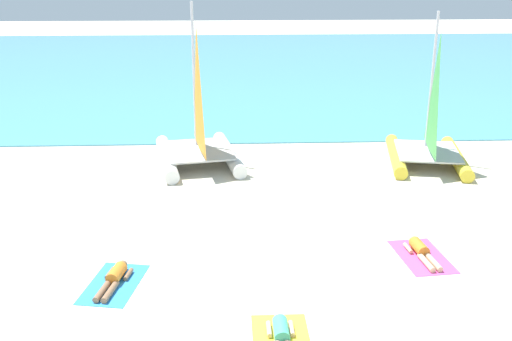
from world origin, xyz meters
name	(u,v)px	position (x,y,z in m)	size (l,w,h in m)	color
ground_plane	(250,161)	(0.00, 10.00, 0.00)	(120.00, 120.00, 0.00)	beige
ocean_water	(239,65)	(0.00, 32.22, 0.03)	(120.00, 40.00, 0.05)	#4C9EB7
sailboat_white	(198,141)	(-1.89, 9.83, 0.84)	(3.50, 4.77, 5.67)	white
sailboat_yellow	(428,143)	(6.36, 9.41, 0.80)	(3.32, 4.51, 5.35)	yellow
towel_leftmost	(114,284)	(-3.40, 1.29, 0.01)	(1.10, 1.90, 0.01)	#338CD8
sunbather_leftmost	(115,278)	(-3.39, 1.35, 0.13)	(0.67, 1.56, 0.30)	orange
sunbather_center_left	(282,335)	(0.19, -1.00, 0.13)	(0.54, 1.56, 0.30)	#3FB28C
towel_center_right	(422,256)	(3.96, 2.29, 0.01)	(1.10, 1.90, 0.01)	#D84C99
sunbather_center_right	(421,251)	(3.95, 2.35, 0.13)	(0.58, 1.57, 0.30)	orange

